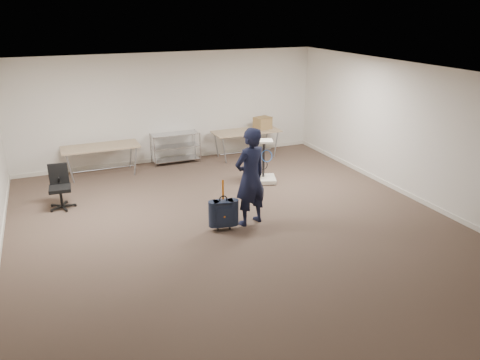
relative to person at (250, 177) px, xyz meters
name	(u,v)px	position (x,y,z in m)	size (l,w,h in m)	color
ground	(237,228)	(-0.31, -0.10, -0.93)	(9.00, 9.00, 0.00)	#48372C
room_shell	(212,199)	(-0.31, 1.28, -0.88)	(8.00, 9.00, 9.00)	silver
folding_table_left	(100,148)	(-2.21, 3.85, -0.25)	(1.80, 0.75, 0.73)	#907558
folding_table_right	(246,133)	(1.59, 3.85, -0.25)	(1.80, 0.75, 0.73)	#907558
wire_shelf	(175,146)	(-0.31, 4.10, -0.49)	(1.22, 0.47, 0.80)	#B8BBBF
person	(250,177)	(0.00, 0.00, 0.00)	(0.68, 0.44, 1.86)	black
suitcase	(223,213)	(-0.56, -0.07, -0.60)	(0.39, 0.27, 0.97)	black
office_chair	(61,195)	(-3.23, 2.16, -0.66)	(0.54, 0.54, 0.89)	black
equipment_cart	(264,171)	(1.20, 1.92, -0.66)	(0.70, 0.70, 1.01)	beige
cardboard_box	(263,123)	(2.09, 3.87, -0.04)	(0.43, 0.32, 0.32)	olive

